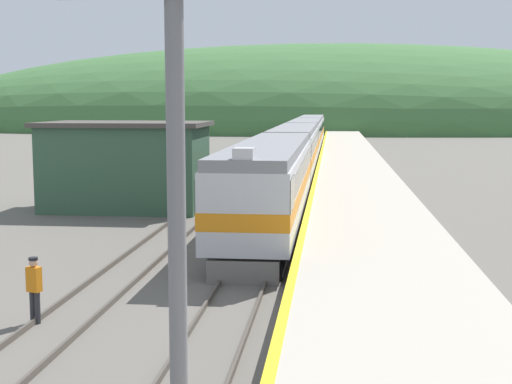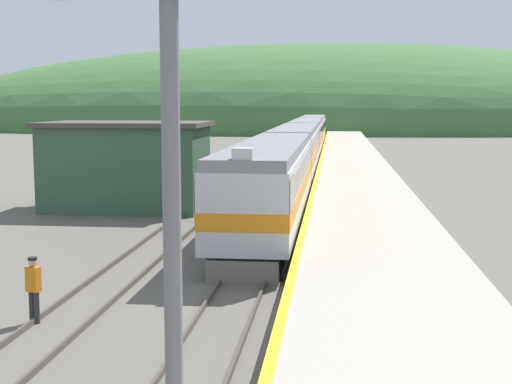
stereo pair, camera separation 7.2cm
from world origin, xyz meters
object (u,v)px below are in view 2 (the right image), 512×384
express_train_lead_car (270,182)px  track_worker (33,286)px  carriage_second (296,151)px  carriage_fourth (313,130)px  signal_mast_main (169,65)px  carriage_third (307,138)px

express_train_lead_car → track_worker: size_ratio=11.53×
carriage_second → carriage_fourth: (0.00, 40.29, 0.00)m
express_train_lead_car → track_worker: bearing=-109.0°
signal_mast_main → carriage_third: bearing=91.0°
express_train_lead_car → signal_mast_main: size_ratio=2.28×
carriage_third → track_worker: bearing=-95.0°
carriage_fourth → signal_mast_main: 85.07m
carriage_third → signal_mast_main: signal_mast_main is taller
express_train_lead_car → carriage_third: 40.91m
carriage_second → carriage_fourth: bearing=90.0°
carriage_fourth → carriage_third: bearing=-90.0°
signal_mast_main → track_worker: 12.54m
track_worker → carriage_second: bearing=82.1°
carriage_second → signal_mast_main: (1.10, -44.69, 3.94)m
carriage_second → track_worker: carriage_second is taller
carriage_third → signal_mast_main: bearing=-89.0°
signal_mast_main → track_worker: size_ratio=5.05×
carriage_second → signal_mast_main: bearing=-88.6°
express_train_lead_car → track_worker: express_train_lead_car is taller
carriage_third → track_worker: size_ratio=11.08×
express_train_lead_car → carriage_second: 20.77m
express_train_lead_car → carriage_fourth: 61.05m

